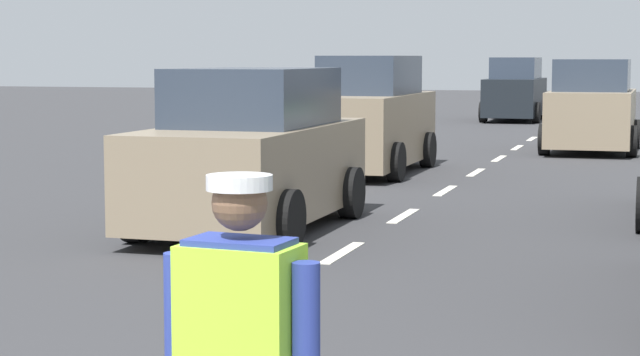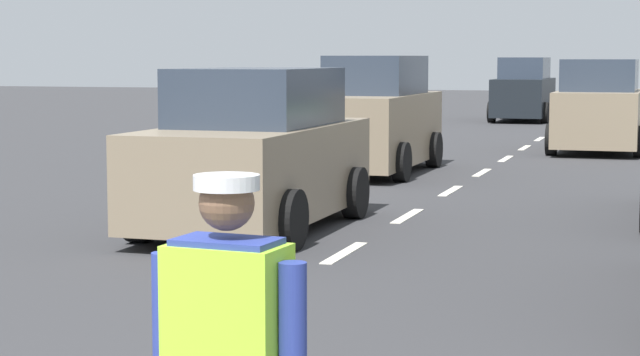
% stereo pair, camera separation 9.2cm
% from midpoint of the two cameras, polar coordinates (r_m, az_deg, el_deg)
% --- Properties ---
extents(ground_plane, '(96.00, 96.00, 0.00)m').
position_cam_midpoint_polar(ground_plane, '(24.32, 8.97, 1.02)').
color(ground_plane, '#333335').
extents(lane_center_line, '(0.14, 46.40, 0.01)m').
position_cam_midpoint_polar(lane_center_line, '(28.47, 10.16, 1.74)').
color(lane_center_line, silver).
rests_on(lane_center_line, ground).
extents(car_oncoming_lead, '(2.05, 4.23, 1.99)m').
position_cam_midpoint_polar(car_oncoming_lead, '(13.99, -3.64, 1.16)').
color(car_oncoming_lead, gray).
rests_on(car_oncoming_lead, ground).
extents(car_outgoing_far, '(2.05, 3.82, 2.07)m').
position_cam_midpoint_polar(car_outgoing_far, '(26.11, 13.39, 3.39)').
color(car_outgoing_far, gray).
rests_on(car_outgoing_far, ground).
extents(car_oncoming_second, '(1.87, 4.34, 2.14)m').
position_cam_midpoint_polar(car_oncoming_second, '(20.86, 2.37, 3.00)').
color(car_oncoming_second, gray).
rests_on(car_oncoming_second, ground).
extents(car_oncoming_third, '(1.93, 4.09, 2.10)m').
position_cam_midpoint_polar(car_oncoming_third, '(38.44, 9.71, 4.31)').
color(car_oncoming_third, black).
rests_on(car_oncoming_third, ground).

